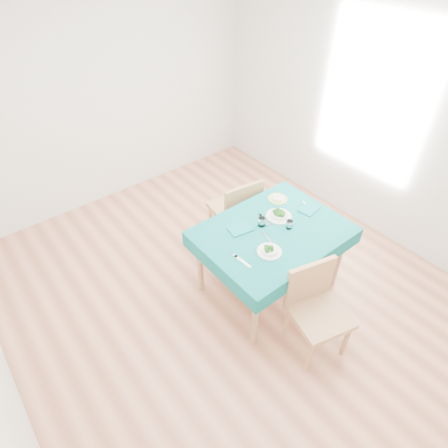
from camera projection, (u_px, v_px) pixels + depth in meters
room_shell at (224, 177)px, 3.02m from camera, size 4.02×4.52×2.73m
table at (270, 260)px, 3.65m from camera, size 1.33×1.01×0.76m
chair_near at (322, 306)px, 3.01m from camera, size 0.55×0.58×1.11m
chair_far at (234, 197)px, 4.11m from camera, size 0.54×0.57×1.16m
bowl_near at (270, 249)px, 3.18m from camera, size 0.22×0.22×0.07m
bowl_far at (279, 214)px, 3.54m from camera, size 0.25×0.25×0.07m
fork_near at (243, 261)px, 3.11m from camera, size 0.04×0.19×0.00m
knife_near at (268, 239)px, 3.31m from camera, size 0.07×0.23×0.00m
fork_far at (264, 220)px, 3.52m from camera, size 0.08×0.18×0.00m
knife_far at (307, 207)px, 3.67m from camera, size 0.10×0.20×0.00m
napkin_near at (240, 229)px, 3.42m from camera, size 0.23×0.18×0.01m
napkin_far at (309, 209)px, 3.65m from camera, size 0.22×0.17×0.01m
tumbler_center at (262, 222)px, 3.44m from camera, size 0.07×0.07×0.09m
tumbler_side at (289, 224)px, 3.41m from camera, size 0.06×0.06×0.08m
side_plate at (278, 199)px, 3.77m from camera, size 0.20×0.20×0.01m
bread_slice at (278, 198)px, 3.76m from camera, size 0.14×0.14×0.02m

